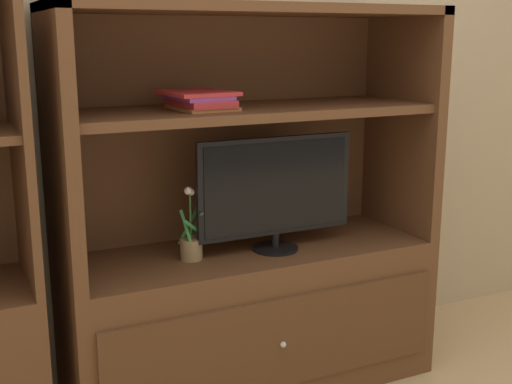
% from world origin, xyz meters
% --- Properties ---
extents(painted_rear_wall, '(6.00, 0.10, 2.80)m').
position_xyz_m(painted_rear_wall, '(0.00, 0.75, 1.40)').
color(painted_rear_wall, tan).
rests_on(painted_rear_wall, ground_plane).
extents(media_console, '(1.54, 0.57, 1.58)m').
position_xyz_m(media_console, '(0.00, 0.41, 0.50)').
color(media_console, brown).
rests_on(media_console, ground_plane).
extents(tv_monitor, '(0.68, 0.19, 0.47)m').
position_xyz_m(tv_monitor, '(0.08, 0.34, 0.86)').
color(tv_monitor, black).
rests_on(tv_monitor, media_console).
extents(potted_plant, '(0.10, 0.12, 0.30)m').
position_xyz_m(potted_plant, '(-0.27, 0.38, 0.67)').
color(potted_plant, '#8C7251').
rests_on(potted_plant, media_console).
extents(magazine_stack, '(0.26, 0.30, 0.07)m').
position_xyz_m(magazine_stack, '(-0.22, 0.39, 1.23)').
color(magazine_stack, '#A56638').
rests_on(magazine_stack, media_console).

